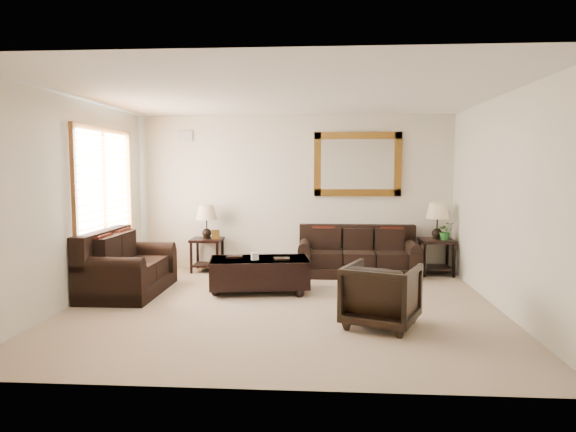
# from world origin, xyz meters

# --- Properties ---
(room) EXTENTS (5.51, 5.01, 2.71)m
(room) POSITION_xyz_m (0.00, 0.00, 1.35)
(room) COLOR #87745D
(room) RESTS_ON ground
(window) EXTENTS (0.07, 1.96, 1.66)m
(window) POSITION_xyz_m (-2.70, 0.90, 1.55)
(window) COLOR white
(window) RESTS_ON room
(mirror) EXTENTS (1.50, 0.06, 1.10)m
(mirror) POSITION_xyz_m (1.11, 2.47, 1.85)
(mirror) COLOR #513110
(mirror) RESTS_ON room
(air_vent) EXTENTS (0.25, 0.02, 0.18)m
(air_vent) POSITION_xyz_m (-1.90, 2.48, 2.35)
(air_vent) COLOR #999999
(air_vent) RESTS_ON room
(sofa) EXTENTS (1.98, 0.86, 0.81)m
(sofa) POSITION_xyz_m (1.11, 2.11, 0.29)
(sofa) COLOR black
(sofa) RESTS_ON room
(loveseat) EXTENTS (0.95, 1.60, 0.90)m
(loveseat) POSITION_xyz_m (-2.31, 0.58, 0.33)
(loveseat) COLOR black
(loveseat) RESTS_ON room
(end_table_left) EXTENTS (0.52, 0.52, 1.15)m
(end_table_left) POSITION_xyz_m (-1.48, 2.20, 0.75)
(end_table_left) COLOR black
(end_table_left) RESTS_ON room
(end_table_right) EXTENTS (0.55, 0.55, 1.21)m
(end_table_right) POSITION_xyz_m (2.42, 2.19, 0.79)
(end_table_right) COLOR black
(end_table_right) RESTS_ON room
(coffee_table) EXTENTS (1.52, 0.96, 0.60)m
(coffee_table) POSITION_xyz_m (-0.39, 0.78, 0.30)
(coffee_table) COLOR black
(coffee_table) RESTS_ON room
(armchair) EXTENTS (0.98, 0.96, 0.79)m
(armchair) POSITION_xyz_m (1.18, -0.74, 0.39)
(armchair) COLOR black
(armchair) RESTS_ON floor
(potted_plant) EXTENTS (0.28, 0.30, 0.23)m
(potted_plant) POSITION_xyz_m (2.54, 2.09, 0.72)
(potted_plant) COLOR #1D501B
(potted_plant) RESTS_ON end_table_right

